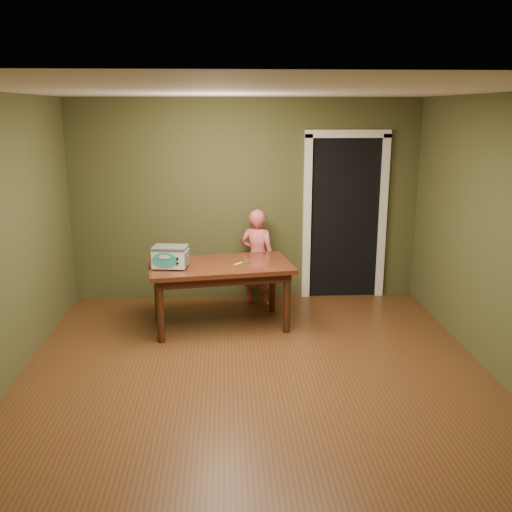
% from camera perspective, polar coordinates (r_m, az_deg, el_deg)
% --- Properties ---
extents(floor, '(5.00, 5.00, 0.00)m').
position_cam_1_polar(floor, '(5.40, 0.00, -12.51)').
color(floor, '#523517').
rests_on(floor, ground).
extents(room_shell, '(4.52, 5.02, 2.61)m').
position_cam_1_polar(room_shell, '(4.87, 0.00, 5.69)').
color(room_shell, '#414323').
rests_on(room_shell, ground).
extents(doorway, '(1.10, 0.66, 2.25)m').
position_cam_1_polar(doorway, '(7.87, 8.41, 4.11)').
color(doorway, black).
rests_on(doorway, ground).
extents(dining_table, '(1.72, 1.13, 0.75)m').
position_cam_1_polar(dining_table, '(6.51, -3.63, -1.61)').
color(dining_table, '#3A190D').
rests_on(dining_table, floor).
extents(toy_oven, '(0.42, 0.31, 0.24)m').
position_cam_1_polar(toy_oven, '(6.34, -8.58, -0.02)').
color(toy_oven, '#4C4F54').
rests_on(toy_oven, dining_table).
extents(baking_pan, '(0.10, 0.10, 0.02)m').
position_cam_1_polar(baking_pan, '(6.48, -1.02, -0.63)').
color(baking_pan, silver).
rests_on(baking_pan, dining_table).
extents(spatula, '(0.14, 0.15, 0.01)m').
position_cam_1_polar(spatula, '(6.48, -1.66, -0.72)').
color(spatula, '#F4C86A').
rests_on(spatula, dining_table).
extents(child, '(0.54, 0.46, 1.24)m').
position_cam_1_polar(child, '(7.25, 0.14, -0.14)').
color(child, '#D6585F').
rests_on(child, floor).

